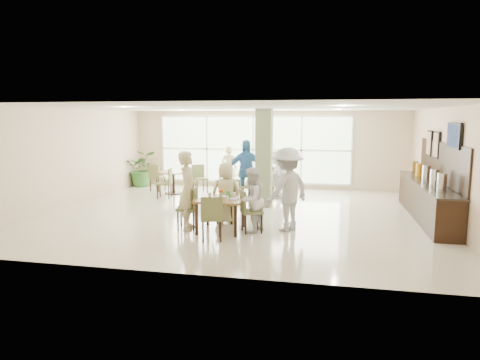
% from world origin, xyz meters
% --- Properties ---
extents(ground, '(10.00, 10.00, 0.00)m').
position_xyz_m(ground, '(0.00, 0.00, 0.00)').
color(ground, beige).
rests_on(ground, ground).
extents(room_shell, '(10.00, 10.00, 10.00)m').
position_xyz_m(room_shell, '(0.00, 0.00, 1.70)').
color(room_shell, white).
rests_on(room_shell, ground).
extents(window_bank, '(7.00, 0.04, 7.00)m').
position_xyz_m(window_bank, '(-0.50, 4.46, 1.40)').
color(window_bank, silver).
rests_on(window_bank, ground).
extents(column, '(0.45, 0.45, 2.80)m').
position_xyz_m(column, '(0.40, 1.20, 1.40)').
color(column, '#60704E').
rests_on(column, ground).
extents(main_table, '(1.04, 1.04, 0.75)m').
position_xyz_m(main_table, '(-0.13, -1.74, 0.67)').
color(main_table, brown).
rests_on(main_table, ground).
extents(round_table_left, '(1.08, 1.08, 0.75)m').
position_xyz_m(round_table_left, '(-2.91, 2.64, 0.57)').
color(round_table_left, brown).
rests_on(round_table_left, ground).
extents(round_table_right, '(1.04, 1.04, 0.75)m').
position_xyz_m(round_table_right, '(-0.16, 2.54, 0.56)').
color(round_table_right, brown).
rests_on(round_table_right, ground).
extents(chairs_main_table, '(2.07, 2.05, 0.95)m').
position_xyz_m(chairs_main_table, '(-0.18, -1.71, 0.47)').
color(chairs_main_table, olive).
rests_on(chairs_main_table, ground).
extents(chairs_table_left, '(2.17, 1.79, 0.95)m').
position_xyz_m(chairs_table_left, '(-2.88, 2.63, 0.47)').
color(chairs_table_left, olive).
rests_on(chairs_table_left, ground).
extents(chairs_table_right, '(2.24, 1.86, 0.95)m').
position_xyz_m(chairs_table_right, '(-0.12, 2.54, 0.47)').
color(chairs_table_right, olive).
rests_on(chairs_table_right, ground).
extents(tabletop_clutter, '(0.75, 0.72, 0.21)m').
position_xyz_m(tabletop_clutter, '(-0.07, -1.73, 0.81)').
color(tabletop_clutter, white).
rests_on(tabletop_clutter, main_table).
extents(buffet_counter, '(0.64, 4.70, 1.95)m').
position_xyz_m(buffet_counter, '(4.70, 0.51, 0.55)').
color(buffet_counter, black).
rests_on(buffet_counter, ground).
extents(wall_tv, '(0.06, 1.00, 0.58)m').
position_xyz_m(wall_tv, '(4.94, -0.60, 2.15)').
color(wall_tv, black).
rests_on(wall_tv, ground).
extents(framed_art_a, '(0.05, 0.55, 0.70)m').
position_xyz_m(framed_art_a, '(4.95, 1.00, 1.85)').
color(framed_art_a, black).
rests_on(framed_art_a, ground).
extents(framed_art_b, '(0.05, 0.55, 0.70)m').
position_xyz_m(framed_art_b, '(4.95, 1.80, 1.85)').
color(framed_art_b, black).
rests_on(framed_art_b, ground).
extents(potted_plant, '(1.52, 1.52, 1.35)m').
position_xyz_m(potted_plant, '(-4.59, 3.86, 0.67)').
color(potted_plant, '#306126').
rests_on(potted_plant, ground).
extents(teen_left, '(0.55, 0.72, 1.80)m').
position_xyz_m(teen_left, '(-0.91, -1.71, 0.90)').
color(teen_left, '#CDC088').
rests_on(teen_left, ground).
extents(teen_far, '(0.83, 0.65, 1.49)m').
position_xyz_m(teen_far, '(-0.19, -1.01, 0.75)').
color(teen_far, '#CDC088').
rests_on(teen_far, ground).
extents(teen_right, '(0.76, 0.86, 1.46)m').
position_xyz_m(teen_right, '(0.56, -1.71, 0.73)').
color(teen_right, white).
rests_on(teen_right, ground).
extents(teen_standing, '(1.30, 1.40, 1.89)m').
position_xyz_m(teen_standing, '(1.33, -1.39, 0.95)').
color(teen_standing, '#B1B1B3').
rests_on(teen_standing, ground).
extents(adult_a, '(1.21, 0.83, 1.90)m').
position_xyz_m(adult_a, '(-0.23, 1.67, 0.95)').
color(adult_a, teal).
rests_on(adult_a, ground).
extents(adult_b, '(0.76, 1.48, 1.53)m').
position_xyz_m(adult_b, '(0.64, 2.56, 0.77)').
color(adult_b, white).
rests_on(adult_b, ground).
extents(adult_standing, '(0.61, 0.43, 1.57)m').
position_xyz_m(adult_standing, '(-1.22, 3.71, 0.79)').
color(adult_standing, '#CDC088').
rests_on(adult_standing, ground).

